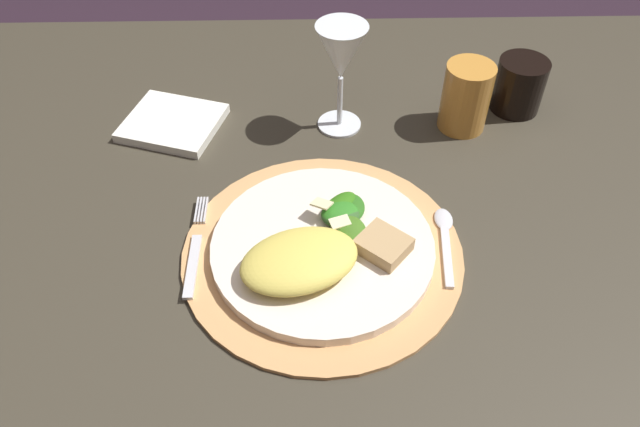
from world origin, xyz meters
name	(u,v)px	position (x,y,z in m)	size (l,w,h in m)	color
dining_table	(321,276)	(0.00, 0.00, 0.58)	(1.35, 0.98, 0.73)	#3A3428
placemat	(321,252)	(0.00, -0.09, 0.74)	(0.34, 0.34, 0.01)	tan
dinner_plate	(321,247)	(0.00, -0.09, 0.75)	(0.27, 0.27, 0.01)	silver
pasta_serving	(299,260)	(-0.03, -0.13, 0.77)	(0.14, 0.10, 0.03)	#E1CB56
salad_greens	(343,215)	(0.03, -0.05, 0.76)	(0.07, 0.10, 0.03)	#29631A
bread_piece	(383,245)	(0.07, -0.10, 0.76)	(0.06, 0.05, 0.02)	tan
fork	(195,250)	(-0.16, -0.08, 0.74)	(0.01, 0.16, 0.00)	silver
spoon	(445,234)	(0.15, -0.07, 0.74)	(0.03, 0.13, 0.01)	silver
napkin	(173,123)	(-0.22, 0.17, 0.74)	(0.14, 0.12, 0.01)	white
wine_glass	(341,56)	(0.03, 0.17, 0.85)	(0.07, 0.07, 0.16)	silver
amber_tumbler	(466,97)	(0.22, 0.16, 0.78)	(0.07, 0.07, 0.10)	#C78534
dark_tumbler	(519,85)	(0.31, 0.21, 0.77)	(0.08, 0.08, 0.08)	black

